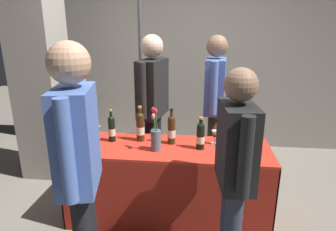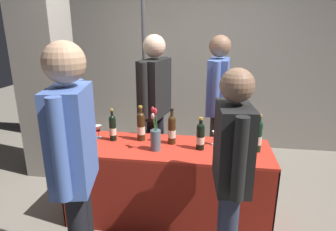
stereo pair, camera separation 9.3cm
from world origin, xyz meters
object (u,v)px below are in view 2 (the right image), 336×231
flower_vase (155,137)px  booth_signpost (144,55)px  display_bottle_0 (200,136)px  wine_glass_mid (98,129)px  wine_glass_near_vendor (215,135)px  vendor_presenter (155,98)px  taster_foreground_right (74,158)px  concrete_pillar (40,30)px  featured_wine_bottle (172,129)px  tasting_table (168,170)px

flower_vase → booth_signpost: 1.28m
display_bottle_0 → wine_glass_mid: (-1.01, 0.13, -0.04)m
wine_glass_near_vendor → vendor_presenter: 0.83m
taster_foreground_right → booth_signpost: 1.97m
flower_vase → taster_foreground_right: (-0.33, -0.85, 0.18)m
concrete_pillar → featured_wine_bottle: size_ratio=10.39×
wine_glass_near_vendor → taster_foreground_right: size_ratio=0.08×
tasting_table → wine_glass_near_vendor: (0.43, 0.11, 0.33)m
featured_wine_bottle → flower_vase: flower_vase is taller
tasting_table → booth_signpost: booth_signpost is taller
flower_vase → taster_foreground_right: 0.93m
display_bottle_0 → vendor_presenter: size_ratio=0.17×
tasting_table → booth_signpost: size_ratio=0.78×
concrete_pillar → flower_vase: 1.97m
featured_wine_bottle → taster_foreground_right: bearing=-114.1°
taster_foreground_right → concrete_pillar: bearing=22.3°
wine_glass_mid → flower_vase: (0.62, -0.21, 0.03)m
concrete_pillar → wine_glass_near_vendor: concrete_pillar is taller
wine_glass_mid → booth_signpost: size_ratio=0.05×
featured_wine_bottle → vendor_presenter: 0.58m
wine_glass_near_vendor → booth_signpost: booth_signpost is taller
wine_glass_near_vendor → flower_vase: (-0.52, -0.20, 0.03)m
taster_foreground_right → vendor_presenter: bearing=-19.6°
wine_glass_mid → concrete_pillar: bearing=143.2°
featured_wine_bottle → flower_vase: 0.21m
display_bottle_0 → vendor_presenter: (-0.53, 0.59, 0.18)m
featured_wine_bottle → booth_signpost: (-0.46, 0.90, 0.59)m
wine_glass_mid → vendor_presenter: bearing=43.1°
display_bottle_0 → wine_glass_near_vendor: bearing=43.2°
featured_wine_bottle → booth_signpost: bearing=117.1°
concrete_pillar → tasting_table: size_ratio=1.90×
concrete_pillar → booth_signpost: bearing=9.1°
tasting_table → taster_foreground_right: taster_foreground_right is taller
tasting_table → wine_glass_near_vendor: bearing=15.0°
tasting_table → featured_wine_bottle: featured_wine_bottle is taller
tasting_table → wine_glass_mid: (-0.72, 0.12, 0.32)m
flower_vase → vendor_presenter: bearing=101.2°
featured_wine_bottle → vendor_presenter: (-0.26, 0.50, 0.17)m
concrete_pillar → wine_glass_mid: 1.46m
vendor_presenter → booth_signpost: (-0.21, 0.40, 0.42)m
flower_vase → booth_signpost: booth_signpost is taller
wine_glass_near_vendor → vendor_presenter: bearing=144.7°
wine_glass_mid → taster_foreground_right: (0.29, -1.06, 0.21)m
booth_signpost → taster_foreground_right: bearing=-89.9°
tasting_table → flower_vase: flower_vase is taller
flower_vase → wine_glass_near_vendor: bearing=21.3°
concrete_pillar → taster_foreground_right: (1.18, -1.73, -0.73)m
taster_foreground_right → featured_wine_bottle: bearing=-36.1°
tasting_table → booth_signpost: 1.44m
tasting_table → display_bottle_0: bearing=-2.0°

